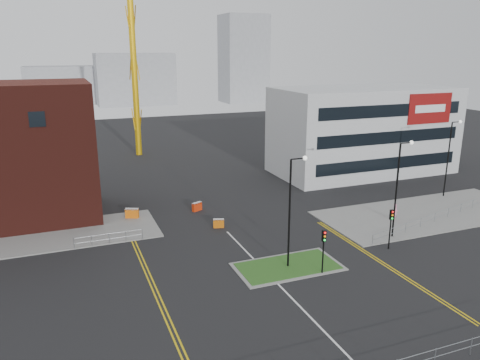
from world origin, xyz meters
The scene contains 25 objects.
ground centered at (0.00, 0.00, 0.00)m, with size 200.00×200.00×0.00m, color black.
pavement_left centered at (-20.00, 22.00, 0.06)m, with size 28.00×8.00×0.12m, color slate.
pavement_right centered at (22.00, 14.00, 0.06)m, with size 24.00×10.00×0.12m, color slate.
island_kerb centered at (2.00, 8.00, 0.04)m, with size 8.60×4.60×0.08m, color slate.
grass_island centered at (2.00, 8.00, 0.06)m, with size 8.00×4.00×0.12m, color #29501A.
office_block centered at (26.01, 31.97, 6.00)m, with size 25.00×12.20×12.00m.
streetlamp_island centered at (2.22, 8.00, 5.41)m, with size 1.46×0.36×9.18m.
streetlamp_right_near centered at (14.22, 10.00, 5.41)m, with size 1.46×0.36×9.18m.
streetlamp_right_far centered at (28.22, 18.00, 5.41)m, with size 1.46×0.36×9.18m.
traffic_light_island centered at (4.00, 5.98, 2.57)m, with size 0.28×0.33×3.65m.
traffic_light_right centered at (12.00, 7.98, 2.57)m, with size 0.28×0.33×3.65m.
railing_left centered at (-11.00, 18.00, 0.74)m, with size 6.05×0.05×1.10m.
railing_right centered at (20.50, 11.50, 0.78)m, with size 19.05×5.05×1.10m.
centre_line centered at (0.00, 2.00, 0.01)m, with size 0.15×30.00×0.01m, color silver.
yellow_left_a centered at (-9.00, 10.00, 0.01)m, with size 0.12×24.00×0.01m, color gold.
yellow_left_b centered at (-8.70, 10.00, 0.01)m, with size 0.12×24.00×0.01m, color gold.
yellow_right_a centered at (9.50, 6.00, 0.01)m, with size 0.12×20.00×0.01m, color gold.
yellow_right_b centered at (9.80, 6.00, 0.01)m, with size 0.12×20.00×0.01m, color gold.
skyline_b centered at (10.00, 130.00, 8.00)m, with size 24.00×12.00×16.00m, color gray.
skyline_c centered at (45.00, 125.00, 14.00)m, with size 14.00×12.00×28.00m, color gray.
skyline_d centered at (-8.00, 140.00, 6.00)m, with size 30.00×12.00×12.00m, color gray.
pedestrian centered at (17.04, 13.39, 0.95)m, with size 0.69×0.45×1.89m, color pink.
barrier_left centered at (-8.00, 24.00, 0.62)m, with size 1.43×0.94×1.14m.
barrier_mid centered at (-0.40, 18.36, 0.49)m, with size 1.12×0.67×0.90m.
barrier_right centered at (-0.98, 24.00, 0.52)m, with size 1.19×0.80×0.96m.
Camera 1 is at (-14.31, -22.88, 17.07)m, focal length 35.00 mm.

